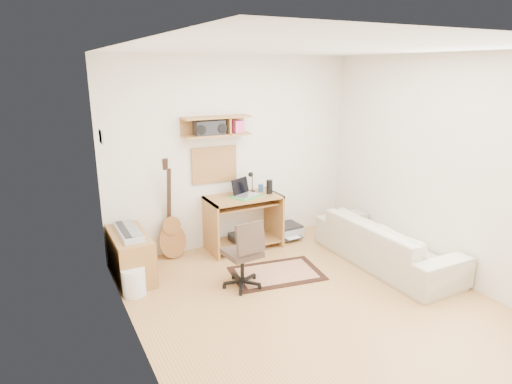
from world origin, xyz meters
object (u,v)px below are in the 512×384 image
task_chair (242,253)px  printer (285,231)px  cabinet (130,255)px  sofa (387,235)px  desk (243,222)px

task_chair → printer: bearing=36.6°
task_chair → printer: size_ratio=1.81×
task_chair → cabinet: task_chair is taller
sofa → task_chair: bearing=80.9°
cabinet → printer: bearing=6.3°
printer → cabinet: bearing=-176.0°
task_chair → sofa: 1.91m
task_chair → printer: (1.23, 1.10, -0.33)m
desk → sofa: 1.90m
desk → task_chair: (-0.51, -1.01, 0.04)m
cabinet → sofa: 3.17m
cabinet → task_chair: bearing=-38.0°
desk → cabinet: bearing=-173.7°
cabinet → sofa: sofa is taller
cabinet → printer: cabinet is taller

